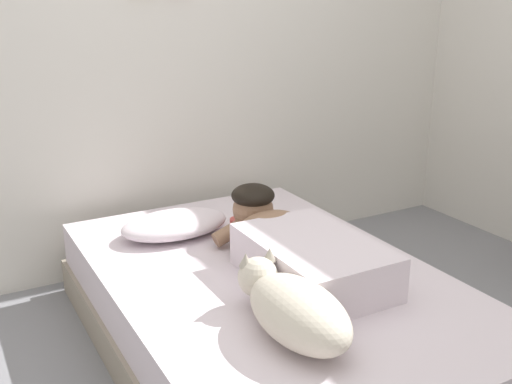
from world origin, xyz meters
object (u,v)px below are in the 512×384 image
dog (293,308)px  coffee_cup (240,226)px  pillow (175,224)px  cell_phone (276,296)px  bed (270,314)px  person_lying (295,245)px

dog → coffee_cup: size_ratio=4.60×
pillow → cell_phone: pillow is taller
bed → cell_phone: bearing=-114.0°
coffee_cup → cell_phone: size_ratio=0.89×
bed → person_lying: bearing=-6.3°
coffee_cup → person_lying: bearing=-87.6°
bed → pillow: size_ratio=3.88×
person_lying → cell_phone: (-0.19, -0.18, -0.10)m
pillow → person_lying: (0.30, -0.59, 0.05)m
coffee_cup → pillow: bearing=155.4°
bed → pillow: bearing=108.3°
person_lying → coffee_cup: bearing=92.4°
pillow → person_lying: size_ratio=0.57×
bed → cell_phone: (-0.08, -0.19, 0.19)m
pillow → cell_phone: bearing=-82.1°
cell_phone → bed: bearing=66.0°
bed → coffee_cup: coffee_cup is taller
dog → cell_phone: 0.29m
person_lying → bed: bearing=173.7°
bed → cell_phone: size_ratio=14.43×
pillow → dog: 1.03m
dog → coffee_cup: (0.26, 0.90, -0.07)m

